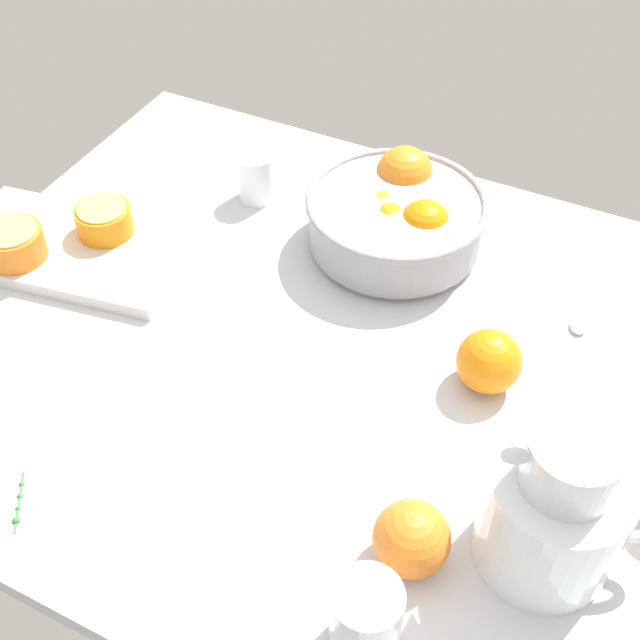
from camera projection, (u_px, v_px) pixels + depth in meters
The scene contains 12 objects.
ground_plane at pixel (332, 356), 110.96cm from camera, with size 114.45×90.70×3.00cm, color silver.
fruit_bowl at pixel (397, 217), 121.21cm from camera, with size 26.58×26.58×11.67cm.
juice_pitcher at pixel (553, 516), 84.20cm from camera, with size 18.60×14.65×19.88cm.
juice_glass at pixel (366, 621), 79.46cm from camera, with size 7.07×7.07×9.44cm.
second_glass at pixel (256, 179), 130.54cm from camera, with size 5.86×5.86×8.00cm.
cutting_board at pixel (72, 249), 122.40cm from camera, with size 34.15×19.02×2.20cm, color beige.
orange_half_0 at pixel (104, 220), 121.94cm from camera, with size 8.27×8.27×4.53cm.
orange_half_1 at pixel (14, 243), 117.99cm from camera, with size 8.71×8.71×4.82cm.
loose_orange_0 at pixel (412, 539), 85.56cm from camera, with size 8.27×8.27×8.27cm, color orange.
loose_orange_1 at pixel (489, 361), 102.78cm from camera, with size 8.27×8.27×8.27cm, color orange.
spoon at pixel (579, 307), 114.85cm from camera, with size 5.11×16.52×1.00cm.
herb_sprig_0 at pixel (18, 505), 92.84cm from camera, with size 4.66×6.83×0.96cm.
Camera 1 is at (31.51, -67.25, 81.10)cm, focal length 46.37 mm.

